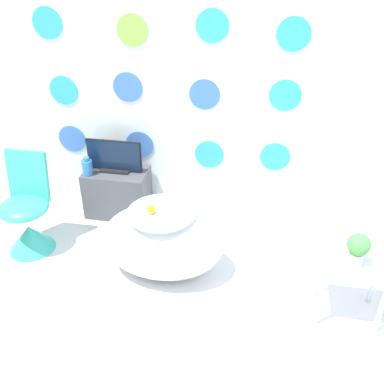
{
  "coord_description": "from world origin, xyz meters",
  "views": [
    {
      "loc": [
        0.85,
        -1.56,
        2.37
      ],
      "look_at": [
        0.39,
        0.97,
        0.81
      ],
      "focal_mm": 42.0,
      "sensor_mm": 36.0,
      "label": 1
    }
  ],
  "objects_px": {
    "bathtub": "(163,241)",
    "tv": "(114,158)",
    "vase": "(87,167)",
    "chair": "(28,221)",
    "potted_plant_left": "(358,247)"
  },
  "relations": [
    {
      "from": "bathtub",
      "to": "tv",
      "type": "relative_size",
      "value": 1.86
    },
    {
      "from": "bathtub",
      "to": "potted_plant_left",
      "type": "xyz_separation_m",
      "value": [
        1.35,
        -0.21,
        0.29
      ]
    },
    {
      "from": "bathtub",
      "to": "vase",
      "type": "distance_m",
      "value": 1.06
    },
    {
      "from": "bathtub",
      "to": "tv",
      "type": "xyz_separation_m",
      "value": [
        -0.6,
        0.73,
        0.29
      ]
    },
    {
      "from": "chair",
      "to": "potted_plant_left",
      "type": "bearing_deg",
      "value": -6.66
    },
    {
      "from": "bathtub",
      "to": "vase",
      "type": "relative_size",
      "value": 5.53
    },
    {
      "from": "tv",
      "to": "vase",
      "type": "bearing_deg",
      "value": -154.49
    },
    {
      "from": "bathtub",
      "to": "chair",
      "type": "distance_m",
      "value": 1.15
    },
    {
      "from": "bathtub",
      "to": "chair",
      "type": "bearing_deg",
      "value": 175.97
    },
    {
      "from": "bathtub",
      "to": "tv",
      "type": "height_order",
      "value": "tv"
    },
    {
      "from": "tv",
      "to": "vase",
      "type": "relative_size",
      "value": 2.97
    },
    {
      "from": "chair",
      "to": "tv",
      "type": "xyz_separation_m",
      "value": [
        0.55,
        0.65,
        0.31
      ]
    },
    {
      "from": "chair",
      "to": "potted_plant_left",
      "type": "distance_m",
      "value": 2.54
    },
    {
      "from": "bathtub",
      "to": "vase",
      "type": "xyz_separation_m",
      "value": [
        -0.82,
        0.63,
        0.23
      ]
    },
    {
      "from": "tv",
      "to": "potted_plant_left",
      "type": "bearing_deg",
      "value": -25.75
    }
  ]
}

